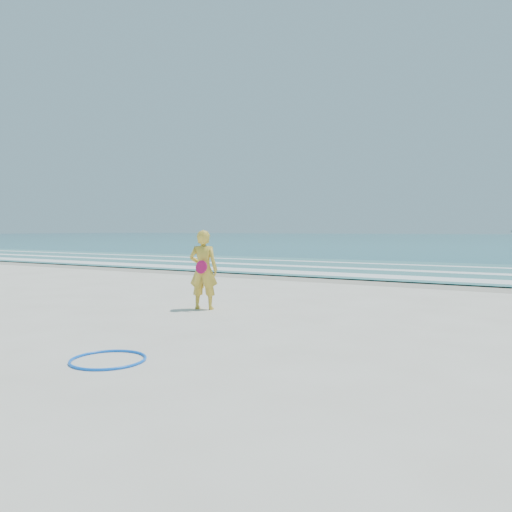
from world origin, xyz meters
The scene contains 9 objects.
ground centered at (0.00, 0.00, 0.00)m, with size 400.00×400.00×0.00m, color silver.
wet_sand centered at (0.00, 9.00, 0.00)m, with size 400.00×2.40×0.00m, color #B2A893.
ocean centered at (0.00, 105.00, 0.02)m, with size 400.00×190.00×0.04m, color #19727F.
shallow centered at (0.00, 14.00, 0.04)m, with size 400.00×10.00×0.01m, color #59B7AD.
foam_near centered at (0.00, 10.30, 0.05)m, with size 400.00×1.40×0.01m, color white.
foam_mid centered at (0.00, 13.20, 0.05)m, with size 400.00×0.90×0.01m, color white.
foam_far centered at (0.00, 16.50, 0.05)m, with size 400.00×0.60×0.01m, color white.
hoop centered at (1.72, -2.12, 0.02)m, with size 0.94×0.94×0.03m, color blue.
woman centered at (0.35, 1.79, 0.82)m, with size 0.69×0.57×1.64m.
Camera 1 is at (6.41, -6.52, 1.64)m, focal length 35.00 mm.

